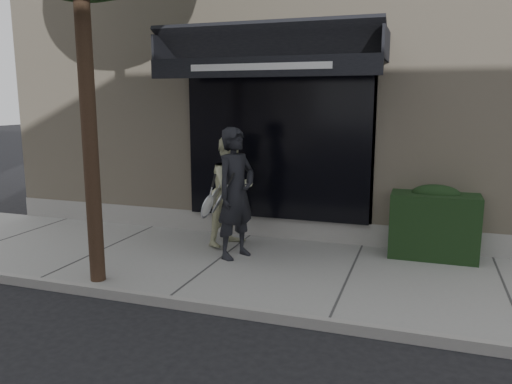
% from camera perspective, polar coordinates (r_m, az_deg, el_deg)
% --- Properties ---
extents(ground, '(80.00, 80.00, 0.00)m').
position_cam_1_polar(ground, '(7.22, 10.56, -10.16)').
color(ground, black).
rests_on(ground, ground).
extents(sidewalk, '(20.00, 3.00, 0.12)m').
position_cam_1_polar(sidewalk, '(7.20, 10.58, -9.71)').
color(sidewalk, gray).
rests_on(sidewalk, ground).
extents(curb, '(20.00, 0.10, 0.14)m').
position_cam_1_polar(curb, '(5.78, 8.28, -14.74)').
color(curb, gray).
rests_on(curb, ground).
extents(building_facade, '(14.30, 8.04, 5.64)m').
position_cam_1_polar(building_facade, '(11.70, 14.57, 11.17)').
color(building_facade, '#C1AF93').
rests_on(building_facade, ground).
extents(hedge, '(1.30, 0.70, 1.14)m').
position_cam_1_polar(hedge, '(8.18, 19.66, -3.34)').
color(hedge, black).
rests_on(hedge, sidewalk).
extents(pedestrian_front, '(0.80, 0.92, 2.01)m').
position_cam_1_polar(pedestrian_front, '(7.60, -2.34, -0.16)').
color(pedestrian_front, black).
rests_on(pedestrian_front, sidewalk).
extents(pedestrian_back, '(0.99, 1.09, 1.83)m').
position_cam_1_polar(pedestrian_back, '(8.28, -2.74, 0.10)').
color(pedestrian_back, beige).
rests_on(pedestrian_back, sidewalk).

